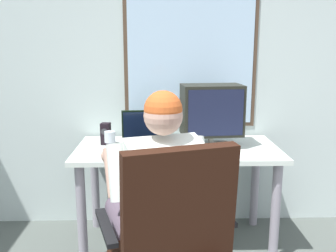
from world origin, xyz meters
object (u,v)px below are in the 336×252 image
object	(u,v)px
person_seated	(156,195)
wine_glass	(110,138)
crt_monitor	(212,111)
laptop	(144,136)
desk_speaker	(106,134)
office_chair	(171,230)
desk	(177,162)

from	to	relation	value
person_seated	wine_glass	bearing A→B (deg)	121.22
crt_monitor	laptop	xyz separation A→B (m)	(-0.48, 0.05, -0.19)
wine_glass	desk_speaker	xyz separation A→B (m)	(-0.06, 0.26, -0.03)
person_seated	wine_glass	world-z (taller)	person_seated
office_chair	wine_glass	distance (m)	0.89
crt_monitor	person_seated	bearing A→B (deg)	-119.33
laptop	office_chair	bearing A→B (deg)	-80.87
crt_monitor	office_chair	bearing A→B (deg)	-108.42
desk	wine_glass	world-z (taller)	wine_glass
office_chair	crt_monitor	distance (m)	1.08
desk	wine_glass	distance (m)	0.53
desk	desk_speaker	distance (m)	0.56
person_seated	office_chair	bearing A→B (deg)	-74.79
desk	office_chair	world-z (taller)	office_chair
desk	crt_monitor	bearing A→B (deg)	3.93
office_chair	crt_monitor	world-z (taller)	crt_monitor
laptop	wine_glass	bearing A→B (deg)	-131.80
desk_speaker	wine_glass	bearing A→B (deg)	-76.21
desk	person_seated	world-z (taller)	person_seated
crt_monitor	desk_speaker	world-z (taller)	crt_monitor
person_seated	desk_speaker	size ratio (longest dim) A/B	7.81
desk	desk_speaker	bearing A→B (deg)	169.98
person_seated	crt_monitor	world-z (taller)	person_seated
person_seated	crt_monitor	distance (m)	0.86
desk	crt_monitor	world-z (taller)	crt_monitor
wine_glass	laptop	bearing A→B (deg)	48.20
office_chair	laptop	distance (m)	1.04
desk_speaker	desk	bearing A→B (deg)	-10.02
desk	laptop	bearing A→B (deg)	163.76
office_chair	crt_monitor	size ratio (longest dim) A/B	2.33
office_chair	crt_monitor	bearing A→B (deg)	71.58
desk	person_seated	bearing A→B (deg)	-102.34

